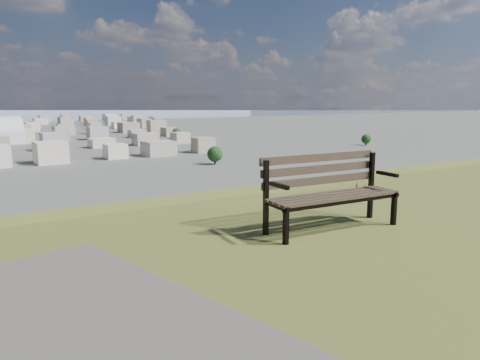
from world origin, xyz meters
TOP-DOWN VIEW (x-y plane):
  - park_bench at (0.50, 1.89)m, footprint 1.70×0.65m
  - gravel_patch at (-2.94, 0.70)m, footprint 3.06×3.85m
  - grass_tufts at (-0.96, -0.22)m, footprint 12.49×7.38m

SIDE VIEW (x-z plane):
  - gravel_patch at x=-2.94m, z-range 25.00..25.06m
  - grass_tufts at x=-0.96m, z-range 24.98..25.23m
  - park_bench at x=0.50m, z-range 25.06..25.93m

